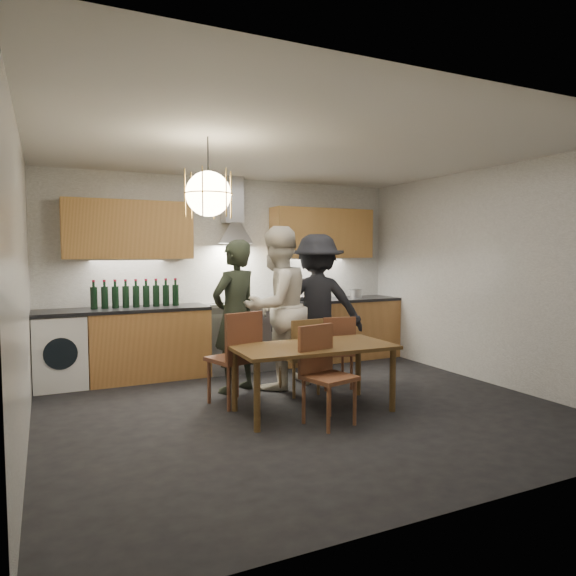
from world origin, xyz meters
name	(u,v)px	position (x,y,z in m)	size (l,w,h in m)	color
ground	(303,408)	(0.00, 0.00, 0.00)	(5.00, 5.00, 0.00)	black
room_shell	(303,240)	(0.00, 0.00, 1.71)	(5.02, 4.52, 2.61)	white
counter_run	(239,336)	(0.02, 1.95, 0.45)	(5.00, 0.62, 0.90)	tan
range_stove	(238,337)	(0.00, 1.94, 0.44)	(0.90, 0.60, 0.92)	silver
wall_fixtures	(234,231)	(0.00, 2.07, 1.87)	(4.30, 0.54, 1.10)	tan
pendant_lamp	(208,194)	(-1.00, -0.10, 2.10)	(0.43, 0.43, 0.70)	black
dining_table	(314,353)	(0.05, -0.13, 0.59)	(1.60, 0.83, 0.66)	brown
chair_back_left	(238,352)	(-0.57, 0.36, 0.56)	(0.55, 0.55, 0.98)	brown
chair_back_mid	(303,351)	(0.22, 0.44, 0.49)	(0.41, 0.41, 0.85)	brown
chair_back_right	(337,347)	(0.70, 0.50, 0.48)	(0.45, 0.45, 0.85)	brown
chair_front	(323,367)	(-0.03, -0.46, 0.52)	(0.49, 0.49, 0.90)	brown
person_left	(235,316)	(-0.40, 0.91, 0.86)	(0.63, 0.41, 1.72)	black
person_mid	(277,307)	(0.10, 0.87, 0.94)	(0.92, 0.71, 1.88)	beige
person_right	(317,306)	(0.78, 1.14, 0.91)	(1.17, 0.67, 1.81)	black
mixing_bowl	(302,298)	(0.95, 1.91, 0.93)	(0.28, 0.28, 0.07)	#A8A8AB
stock_pot	(356,294)	(1.88, 1.94, 0.96)	(0.17, 0.17, 0.12)	#B1B2B5
wine_bottles	(136,293)	(-1.32, 1.98, 1.07)	(1.07, 0.08, 0.35)	black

